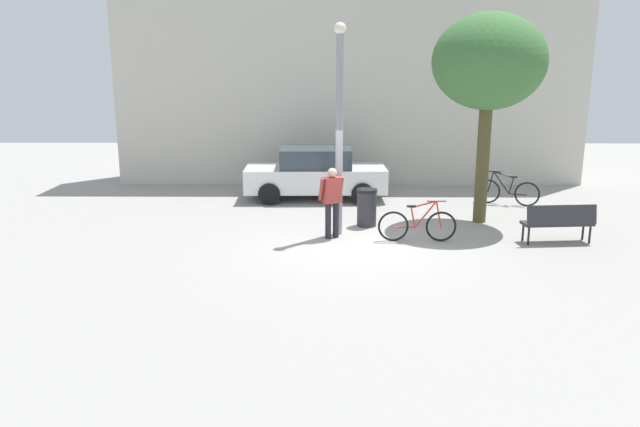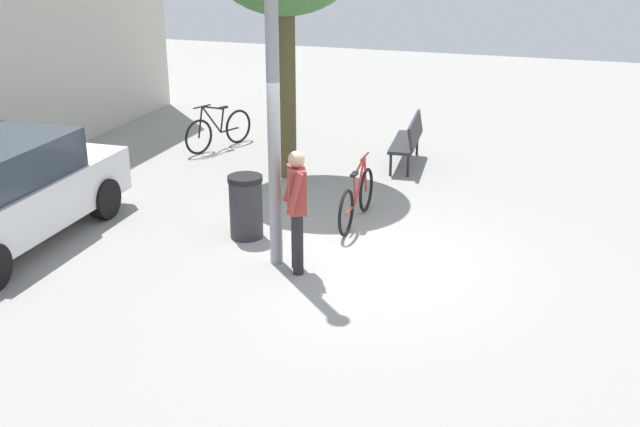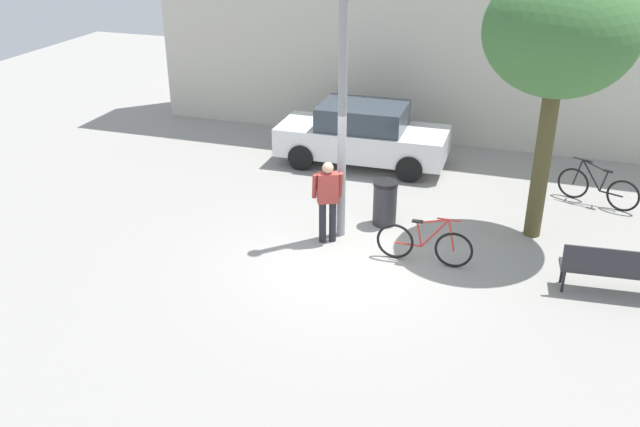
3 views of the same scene
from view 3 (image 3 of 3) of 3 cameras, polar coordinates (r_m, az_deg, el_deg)
The scene contains 10 objects.
ground_plane at distance 13.16m, azimuth 2.68°, elevation -3.69°, with size 36.00×36.00×0.00m, color gray.
building_facade at distance 19.55m, azimuth 9.60°, elevation 16.91°, with size 15.55×2.00×7.26m, color beige.
lamppost at distance 13.04m, azimuth 1.86°, elevation 8.79°, with size 0.28×0.28×4.91m.
person_by_lamppost at distance 13.35m, azimuth 0.64°, elevation 1.41°, with size 0.63×0.46×1.67m.
park_bench at distance 12.74m, azimuth 22.80°, elevation -4.08°, with size 1.64×0.61×0.92m.
plaza_tree at distance 13.42m, azimuth 19.23°, elevation 13.82°, with size 2.78×2.78×5.24m.
bicycle_black at distance 16.38m, azimuth 21.88°, elevation 1.96°, with size 1.70×0.72×0.97m.
bicycle_red at distance 12.96m, azimuth 8.61°, elevation -2.52°, with size 1.81×0.08×0.97m.
parked_car_white at distance 17.40m, azimuth 3.53°, elevation 6.50°, with size 4.24×1.89×1.55m.
trash_bin at distance 14.33m, azimuth 5.37°, elevation 0.89°, with size 0.51×0.51×0.95m.
Camera 3 is at (3.01, -11.11, 6.37)m, focal length 38.84 mm.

